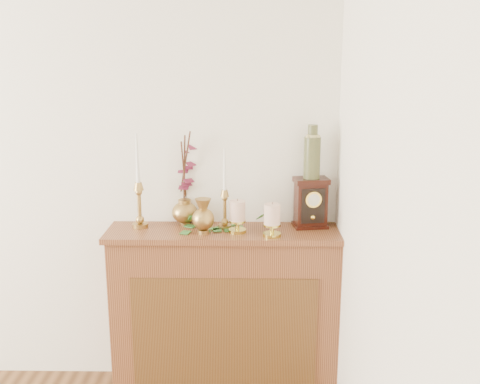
{
  "coord_description": "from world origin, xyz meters",
  "views": [
    {
      "loc": [
        1.53,
        -0.71,
        1.83
      ],
      "look_at": [
        1.48,
        2.05,
        1.15
      ],
      "focal_mm": 42.0,
      "sensor_mm": 36.0,
      "label": 1
    }
  ],
  "objects_px": {
    "candlestick_center": "(225,203)",
    "mantel_clock": "(311,203)",
    "ginger_jar": "(187,181)",
    "candlestick_left": "(139,197)",
    "bud_vase": "(203,217)",
    "ceramic_vase": "(312,154)"
  },
  "relations": [
    {
      "from": "ceramic_vase",
      "to": "mantel_clock",
      "type": "bearing_deg",
      "value": -81.55
    },
    {
      "from": "candlestick_center",
      "to": "ginger_jar",
      "type": "relative_size",
      "value": 0.83
    },
    {
      "from": "candlestick_center",
      "to": "mantel_clock",
      "type": "relative_size",
      "value": 1.6
    },
    {
      "from": "candlestick_center",
      "to": "mantel_clock",
      "type": "height_order",
      "value": "candlestick_center"
    },
    {
      "from": "ginger_jar",
      "to": "mantel_clock",
      "type": "xyz_separation_m",
      "value": [
        0.66,
        -0.08,
        -0.1
      ]
    },
    {
      "from": "ceramic_vase",
      "to": "bud_vase",
      "type": "bearing_deg",
      "value": -166.94
    },
    {
      "from": "candlestick_left",
      "to": "ceramic_vase",
      "type": "bearing_deg",
      "value": 1.69
    },
    {
      "from": "candlestick_center",
      "to": "mantel_clock",
      "type": "xyz_separation_m",
      "value": [
        0.45,
        0.03,
        -0.01
      ]
    },
    {
      "from": "ginger_jar",
      "to": "ceramic_vase",
      "type": "height_order",
      "value": "ceramic_vase"
    },
    {
      "from": "candlestick_left",
      "to": "bud_vase",
      "type": "distance_m",
      "value": 0.37
    },
    {
      "from": "candlestick_left",
      "to": "ceramic_vase",
      "type": "distance_m",
      "value": 0.93
    },
    {
      "from": "candlestick_center",
      "to": "candlestick_left",
      "type": "bearing_deg",
      "value": 179.18
    },
    {
      "from": "candlestick_left",
      "to": "ginger_jar",
      "type": "bearing_deg",
      "value": 22.92
    },
    {
      "from": "candlestick_left",
      "to": "mantel_clock",
      "type": "distance_m",
      "value": 0.91
    },
    {
      "from": "ceramic_vase",
      "to": "candlestick_center",
      "type": "bearing_deg",
      "value": -175.82
    },
    {
      "from": "mantel_clock",
      "to": "bud_vase",
      "type": "bearing_deg",
      "value": -175.63
    },
    {
      "from": "candlestick_left",
      "to": "ceramic_vase",
      "type": "relative_size",
      "value": 1.79
    },
    {
      "from": "candlestick_center",
      "to": "ginger_jar",
      "type": "bearing_deg",
      "value": 152.7
    },
    {
      "from": "bud_vase",
      "to": "mantel_clock",
      "type": "distance_m",
      "value": 0.58
    },
    {
      "from": "bud_vase",
      "to": "ceramic_vase",
      "type": "distance_m",
      "value": 0.65
    },
    {
      "from": "bud_vase",
      "to": "ceramic_vase",
      "type": "bearing_deg",
      "value": 13.06
    },
    {
      "from": "ginger_jar",
      "to": "mantel_clock",
      "type": "bearing_deg",
      "value": -6.68
    }
  ]
}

